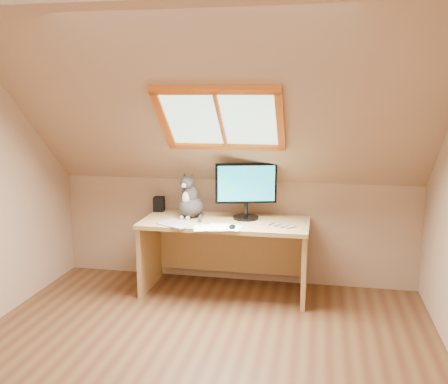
# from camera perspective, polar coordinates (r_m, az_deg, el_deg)

# --- Properties ---
(ground) EXTENTS (3.50, 3.50, 0.00)m
(ground) POSITION_cam_1_polar(r_m,az_deg,el_deg) (3.54, -3.87, -19.74)
(ground) COLOR brown
(ground) RESTS_ON ground
(room_shell) EXTENTS (3.52, 3.52, 2.41)m
(room_shell) POSITION_cam_1_polar(r_m,az_deg,el_deg) (2.98, -4.68, 3.67)
(room_shell) COLOR tan
(room_shell) RESTS_ON ground
(desk) EXTENTS (1.52, 0.66, 0.69)m
(desk) POSITION_cam_1_polar(r_m,az_deg,el_deg) (4.66, 0.26, -5.67)
(desk) COLOR tan
(desk) RESTS_ON ground
(monitor) EXTENTS (0.55, 0.24, 0.52)m
(monitor) POSITION_cam_1_polar(r_m,az_deg,el_deg) (4.54, 2.54, 0.56)
(monitor) COLOR black
(monitor) RESTS_ON desk
(cat) EXTENTS (0.30, 0.33, 0.42)m
(cat) POSITION_cam_1_polar(r_m,az_deg,el_deg) (4.65, -3.88, -1.06)
(cat) COLOR #48423F
(cat) RESTS_ON desk
(desk_speaker) EXTENTS (0.11, 0.11, 0.14)m
(desk_speaker) POSITION_cam_1_polar(r_m,az_deg,el_deg) (4.93, -7.43, -1.37)
(desk_speaker) COLOR black
(desk_speaker) RESTS_ON desk
(graphics_tablet) EXTENTS (0.35, 0.32, 0.01)m
(graphics_tablet) POSITION_cam_1_polar(r_m,az_deg,el_deg) (4.42, -5.50, -3.65)
(graphics_tablet) COLOR #B2B2B7
(graphics_tablet) RESTS_ON desk
(mouse) EXTENTS (0.06, 0.10, 0.03)m
(mouse) POSITION_cam_1_polar(r_m,az_deg,el_deg) (4.27, 0.94, -3.98)
(mouse) COLOR black
(mouse) RESTS_ON desk
(papers) EXTENTS (0.35, 0.30, 0.01)m
(papers) POSITION_cam_1_polar(r_m,az_deg,el_deg) (4.30, -1.06, -4.06)
(papers) COLOR white
(papers) RESTS_ON desk
(cables) EXTENTS (0.51, 0.26, 0.01)m
(cables) POSITION_cam_1_polar(r_m,az_deg,el_deg) (4.37, 5.32, -3.85)
(cables) COLOR silver
(cables) RESTS_ON desk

